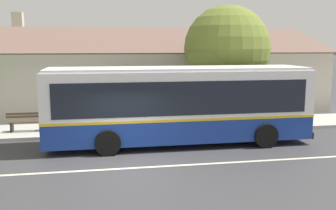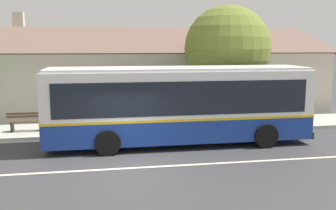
% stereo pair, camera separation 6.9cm
% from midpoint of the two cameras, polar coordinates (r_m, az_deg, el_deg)
% --- Properties ---
extents(ground_plane, '(300.00, 300.00, 0.00)m').
position_cam_midpoint_polar(ground_plane, '(13.08, -6.10, -9.57)').
color(ground_plane, '#38383A').
extents(sidewalk_far, '(60.00, 3.00, 0.15)m').
position_cam_midpoint_polar(sidewalk_far, '(18.84, -7.40, -3.54)').
color(sidewalk_far, '#ADAAA3').
rests_on(sidewalk_far, ground).
extents(lane_divider_stripe, '(60.00, 0.16, 0.01)m').
position_cam_midpoint_polar(lane_divider_stripe, '(13.08, -6.10, -9.56)').
color(lane_divider_stripe, beige).
rests_on(lane_divider_stripe, ground).
extents(community_building, '(26.09, 11.02, 6.41)m').
position_cam_midpoint_polar(community_building, '(26.76, -7.09, 4.28)').
color(community_building, beige).
rests_on(community_building, ground).
extents(transit_bus, '(11.06, 2.78, 3.27)m').
position_cam_midpoint_polar(transit_bus, '(15.78, 1.58, 0.27)').
color(transit_bus, navy).
rests_on(transit_bus, ground).
extents(bench_by_building, '(1.70, 0.51, 0.94)m').
position_cam_midpoint_polar(bench_by_building, '(18.84, -20.84, -2.53)').
color(bench_by_building, brown).
rests_on(bench_by_building, sidewalk_far).
extents(bench_down_street, '(1.52, 0.51, 0.94)m').
position_cam_midpoint_polar(bench_down_street, '(18.32, -6.99, -2.35)').
color(bench_down_street, brown).
rests_on(bench_down_street, sidewalk_far).
extents(street_tree_primary, '(4.62, 4.62, 6.30)m').
position_cam_midpoint_polar(street_tree_primary, '(20.41, 8.50, 8.00)').
color(street_tree_primary, '#4C3828').
rests_on(street_tree_primary, ground).
extents(bus_stop_sign, '(0.36, 0.07, 2.40)m').
position_cam_midpoint_polar(bus_stop_sign, '(19.90, 18.17, 1.33)').
color(bus_stop_sign, gray).
rests_on(bus_stop_sign, sidewalk_far).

